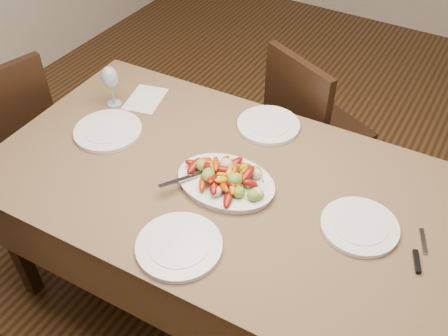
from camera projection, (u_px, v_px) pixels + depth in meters
floor at (282, 283)px, 2.46m from camera, size 6.00×6.00×0.00m
dining_table at (224, 243)px, 2.16m from camera, size 1.88×1.11×0.76m
chair_far at (319, 130)px, 2.59m from camera, size 0.56×0.56×0.95m
chair_left at (5, 137)px, 2.55m from camera, size 0.51×0.51×0.95m
serving_platter at (226, 183)px, 1.87m from camera, size 0.38×0.29×0.02m
roasted_vegetables at (226, 172)px, 1.84m from camera, size 0.31×0.22×0.09m
serving_spoon at (206, 177)px, 1.85m from camera, size 0.28×0.18×0.03m
plate_left at (108, 131)px, 2.11m from camera, size 0.29×0.29×0.02m
plate_right at (360, 226)px, 1.72m from camera, size 0.27×0.27×0.02m
plate_far at (268, 125)px, 2.14m from camera, size 0.27×0.27×0.02m
plate_near at (179, 246)px, 1.66m from camera, size 0.29×0.29×0.02m
wine_glass at (111, 85)px, 2.20m from camera, size 0.08×0.08×0.20m
menu_card at (145, 99)px, 2.30m from camera, size 0.20×0.24×0.00m
table_knife at (420, 252)px, 1.64m from camera, size 0.09×0.19×0.01m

